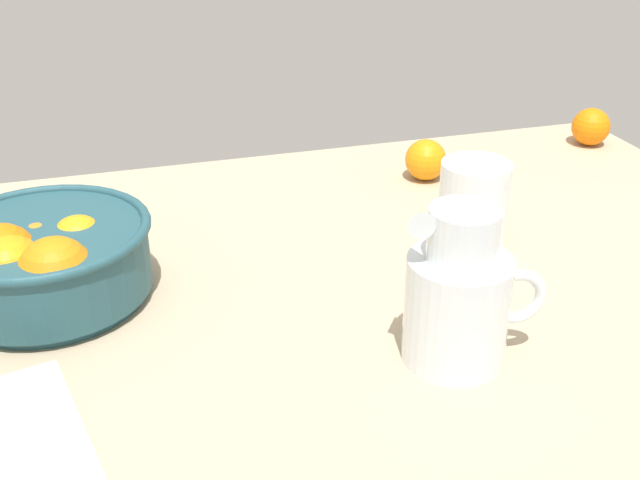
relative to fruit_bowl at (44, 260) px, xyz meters
The scene contains 6 objects.
ground_plane 31.08cm from the fruit_bowl, ahead, with size 139.47×84.02×3.00cm, color tan.
fruit_bowl is the anchor object (origin of this frame).
juice_pitcher 47.41cm from the fruit_bowl, 30.14° to the right, with size 15.43×10.79×17.76cm.
juice_glass 54.06cm from the fruit_bowl, ahead, with size 9.19×9.19×11.90cm.
loose_orange_0 96.59cm from the fruit_bowl, 16.95° to the left, with size 6.69×6.69×6.69cm, color orange.
loose_orange_1 61.56cm from the fruit_bowl, 20.73° to the left, with size 6.62×6.62×6.62cm, color orange.
Camera 1 is at (-21.53, -80.70, 48.25)cm, focal length 42.92 mm.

